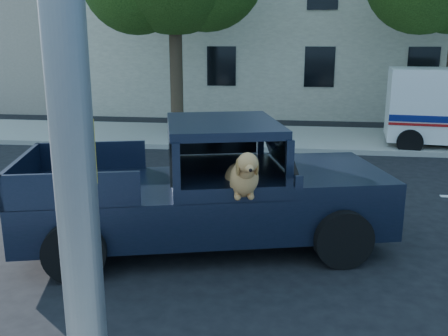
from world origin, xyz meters
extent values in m
plane|color=black|center=(0.00, 0.00, 0.00)|extent=(120.00, 120.00, 0.00)
cube|color=gray|center=(0.00, 9.20, 0.07)|extent=(60.00, 4.00, 0.15)
cylinder|color=#332619|center=(-4.00, 9.60, 2.20)|extent=(0.44, 0.44, 4.40)
cube|color=beige|center=(3.00, 16.50, 4.50)|extent=(26.00, 6.00, 9.00)
cube|color=black|center=(-1.33, 0.21, 0.69)|extent=(6.03, 3.57, 0.72)
cube|color=black|center=(0.61, 0.73, 1.13)|extent=(2.14, 2.53, 0.17)
cube|color=black|center=(-1.07, 0.28, 1.96)|extent=(2.17, 2.45, 0.13)
cube|color=black|center=(-0.22, 0.51, 1.58)|extent=(0.75, 1.88, 0.62)
cube|color=black|center=(-0.73, -0.13, 0.89)|extent=(0.73, 0.73, 0.41)
cube|color=black|center=(0.12, -0.81, 1.39)|extent=(0.12, 0.08, 0.17)
cube|color=yellow|center=(-1.49, -3.98, 2.46)|extent=(0.19, 0.03, 0.48)
camera|label=1|loc=(0.01, -7.33, 3.24)|focal=40.00mm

